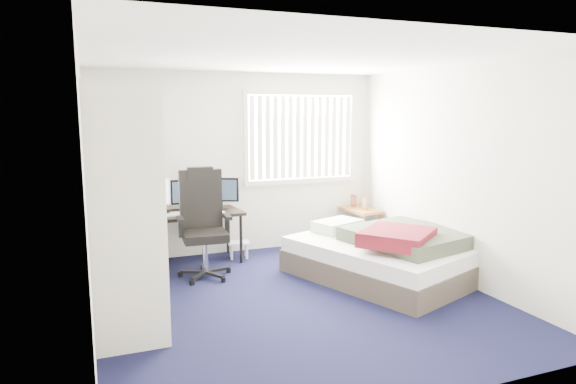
# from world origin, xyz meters

# --- Properties ---
(ground) EXTENTS (4.20, 4.20, 0.00)m
(ground) POSITION_xyz_m (0.00, 0.00, 0.00)
(ground) COLOR black
(ground) RESTS_ON ground
(room_shell) EXTENTS (4.20, 4.20, 4.20)m
(room_shell) POSITION_xyz_m (0.00, 0.00, 1.51)
(room_shell) COLOR silver
(room_shell) RESTS_ON ground
(window_assembly) EXTENTS (1.72, 0.09, 1.32)m
(window_assembly) POSITION_xyz_m (0.90, 2.04, 1.60)
(window_assembly) COLOR white
(window_assembly) RESTS_ON ground
(closet) EXTENTS (0.64, 1.84, 2.22)m
(closet) POSITION_xyz_m (-1.67, 0.27, 1.35)
(closet) COLOR beige
(closet) RESTS_ON ground
(desk) EXTENTS (1.42, 0.75, 1.14)m
(desk) POSITION_xyz_m (-0.81, 1.76, 0.72)
(desk) COLOR black
(desk) RESTS_ON ground
(office_chair) EXTENTS (0.65, 0.65, 1.31)m
(office_chair) POSITION_xyz_m (-0.73, 1.19, 0.50)
(office_chair) COLOR black
(office_chair) RESTS_ON ground
(footstool) EXTENTS (0.32, 0.27, 0.23)m
(footstool) POSITION_xyz_m (-0.13, 1.74, 0.17)
(footstool) COLOR white
(footstool) RESTS_ON ground
(nightstand) EXTENTS (0.46, 0.82, 0.72)m
(nightstand) POSITION_xyz_m (1.75, 1.85, 0.48)
(nightstand) COLOR brown
(nightstand) RESTS_ON ground
(bed) EXTENTS (2.13, 2.43, 0.67)m
(bed) POSITION_xyz_m (1.28, 0.31, 0.28)
(bed) COLOR #453A31
(bed) RESTS_ON ground
(pine_box) EXTENTS (0.44, 0.37, 0.29)m
(pine_box) POSITION_xyz_m (-1.65, -0.19, 0.14)
(pine_box) COLOR #AF7A57
(pine_box) RESTS_ON ground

